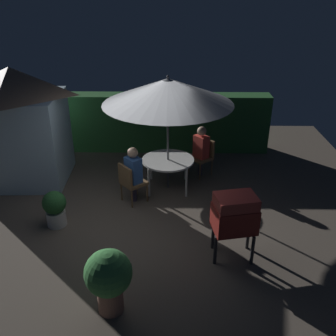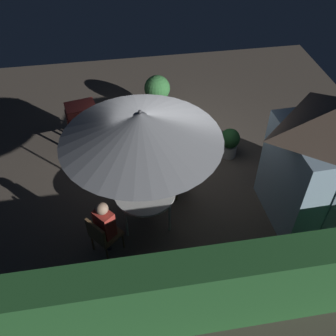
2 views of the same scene
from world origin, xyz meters
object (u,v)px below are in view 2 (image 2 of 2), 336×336
at_px(patio_table, 145,194).
at_px(chair_near_shed, 102,234).
at_px(potted_plant_by_shed, 230,142).
at_px(potted_plant_by_grill, 157,91).
at_px(chair_far_side, 178,171).
at_px(bbq_grill, 82,118).
at_px(person_in_red, 104,222).
at_px(patio_umbrella, 141,127).
at_px(person_in_blue, 176,164).
at_px(garden_shed, 332,161).

height_order(patio_table, chair_near_shed, chair_near_shed).
relative_size(potted_plant_by_shed, potted_plant_by_grill, 0.72).
height_order(patio_table, potted_plant_by_grill, potted_plant_by_grill).
xyz_separation_m(patio_table, chair_far_side, (-0.78, -0.67, -0.14)).
xyz_separation_m(bbq_grill, person_in_red, (-0.36, 3.09, -0.06)).
relative_size(patio_umbrella, bbq_grill, 2.31).
relative_size(person_in_red, person_in_blue, 1.00).
distance_m(patio_table, patio_umbrella, 1.62).
bearing_deg(person_in_blue, patio_table, 40.50).
height_order(bbq_grill, person_in_red, person_in_red).
xyz_separation_m(patio_umbrella, potted_plant_by_shed, (-2.16, -1.55, -1.88)).
bearing_deg(patio_umbrella, patio_table, -63.43).
xyz_separation_m(bbq_grill, chair_far_side, (-1.93, 1.76, -0.33)).
distance_m(potted_plant_by_grill, person_in_blue, 3.06).
relative_size(patio_table, person_in_blue, 0.94).
height_order(patio_umbrella, potted_plant_by_grill, patio_umbrella).
bearing_deg(potted_plant_by_shed, chair_far_side, 32.76).
relative_size(patio_umbrella, potted_plant_by_grill, 2.71).
height_order(garden_shed, person_in_red, garden_shed).
distance_m(garden_shed, person_in_blue, 2.94).
distance_m(patio_umbrella, potted_plant_by_grill, 4.10).
xyz_separation_m(bbq_grill, potted_plant_by_shed, (-3.31, 0.87, -0.45)).
bearing_deg(person_in_blue, person_in_red, 40.24).
bearing_deg(chair_near_shed, patio_umbrella, -140.00).
xyz_separation_m(garden_shed, chair_far_side, (2.63, -1.07, -0.85)).
height_order(patio_umbrella, potted_plant_by_shed, patio_umbrella).
xyz_separation_m(bbq_grill, potted_plant_by_grill, (-1.92, -1.24, -0.24)).
distance_m(patio_table, person_in_blue, 0.95).
xyz_separation_m(patio_umbrella, chair_near_shed, (0.85, 0.72, -1.76)).
bearing_deg(potted_plant_by_shed, patio_umbrella, 35.75).
height_order(bbq_grill, person_in_blue, person_in_blue).
bearing_deg(chair_near_shed, patio_table, -140.00).
relative_size(bbq_grill, potted_plant_by_grill, 1.17).
xyz_separation_m(patio_table, potted_plant_by_shed, (-2.16, -1.55, -0.26)).
distance_m(patio_table, bbq_grill, 2.69).
bearing_deg(garden_shed, patio_umbrella, -6.62).
distance_m(garden_shed, bbq_grill, 5.39).
bearing_deg(person_in_blue, bbq_grill, -44.15).
bearing_deg(patio_umbrella, chair_far_side, -139.50).
height_order(patio_umbrella, chair_far_side, patio_umbrella).
bearing_deg(potted_plant_by_shed, bbq_grill, -14.81).
height_order(chair_near_shed, person_in_red, person_in_red).
bearing_deg(person_in_blue, garden_shed, 159.48).
height_order(potted_plant_by_shed, potted_plant_by_grill, potted_plant_by_grill).
bearing_deg(potted_plant_by_grill, patio_table, 78.24).
distance_m(patio_table, potted_plant_by_grill, 3.75).
height_order(bbq_grill, chair_near_shed, bbq_grill).
xyz_separation_m(potted_plant_by_shed, person_in_blue, (1.44, 0.94, 0.39)).
xyz_separation_m(garden_shed, potted_plant_by_grill, (2.65, -4.07, -0.76)).
bearing_deg(person_in_red, patio_umbrella, -140.00).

